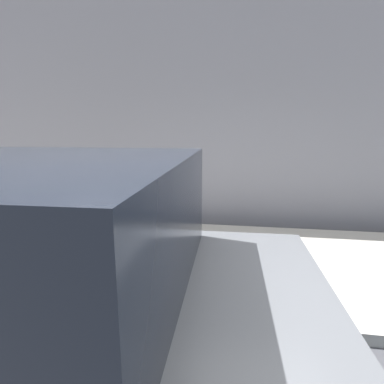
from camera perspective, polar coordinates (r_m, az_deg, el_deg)
name	(u,v)px	position (r m, az deg, el deg)	size (l,w,h in m)	color
sidewalk	(207,260)	(4.26, 2.84, -12.82)	(24.00, 2.80, 0.12)	#BCB7AD
building_facade	(219,69)	(5.92, 5.22, 22.36)	(24.00, 0.30, 5.83)	gray
parking_meter	(192,205)	(3.07, 0.00, -2.59)	(0.17, 0.14, 1.36)	#2D2D30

